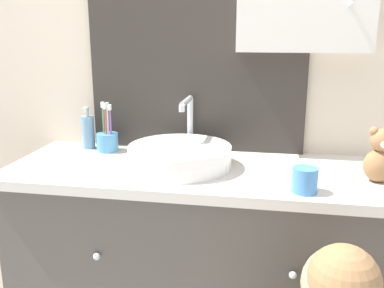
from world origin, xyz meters
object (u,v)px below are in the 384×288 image
at_px(sink_basin, 180,155).
at_px(toothbrush_holder, 107,140).
at_px(teddy_bear, 380,156).
at_px(drinking_cup, 305,180).
at_px(soap_dispenser, 88,131).

relative_size(sink_basin, toothbrush_holder, 2.09).
bearing_deg(teddy_bear, drinking_cup, -150.39).
bearing_deg(sink_basin, drinking_cup, -23.48).
bearing_deg(teddy_bear, toothbrush_holder, 169.01).
bearing_deg(toothbrush_holder, drinking_cup, -23.72).
distance_m(toothbrush_holder, soap_dispenser, 0.10).
distance_m(sink_basin, toothbrush_holder, 0.36).
xyz_separation_m(teddy_bear, drinking_cup, (-0.24, -0.14, -0.05)).
xyz_separation_m(sink_basin, toothbrush_holder, (-0.33, 0.15, 0.00)).
bearing_deg(drinking_cup, teddy_bear, 29.61).
bearing_deg(soap_dispenser, drinking_cup, -23.03).
relative_size(toothbrush_holder, soap_dispenser, 1.16).
distance_m(toothbrush_holder, drinking_cup, 0.82).
bearing_deg(drinking_cup, sink_basin, 156.52).
xyz_separation_m(sink_basin, drinking_cup, (0.42, -0.18, -0.00)).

